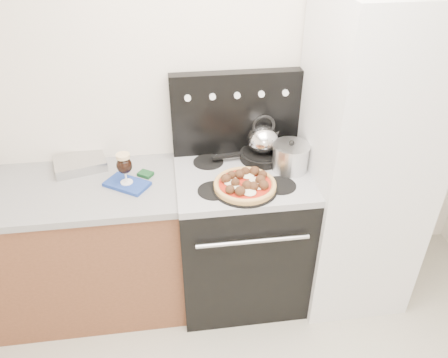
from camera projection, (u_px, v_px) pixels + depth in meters
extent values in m
cube|color=silver|center=(221.00, 97.00, 2.56)|extent=(3.50, 0.01, 2.50)
cube|color=brown|center=(61.00, 253.00, 2.65)|extent=(1.45, 0.60, 0.86)
cube|color=gray|center=(44.00, 192.00, 2.40)|extent=(1.48, 0.63, 0.04)
cube|color=black|center=(241.00, 238.00, 2.75)|extent=(0.76, 0.65, 0.88)
cube|color=#ADADB2|center=(242.00, 176.00, 2.49)|extent=(0.76, 0.65, 0.04)
cube|color=black|center=(236.00, 113.00, 2.57)|extent=(0.76, 0.08, 0.50)
cube|color=silver|center=(362.00, 163.00, 2.52)|extent=(0.64, 0.68, 1.90)
cube|color=silver|center=(80.00, 163.00, 2.56)|extent=(0.33, 0.28, 0.06)
cube|color=navy|center=(127.00, 184.00, 2.41)|extent=(0.27, 0.25, 0.02)
cylinder|color=black|center=(245.00, 188.00, 2.35)|extent=(0.43, 0.43, 0.01)
cylinder|color=black|center=(262.00, 156.00, 2.61)|extent=(0.29, 0.29, 0.05)
cylinder|color=silver|center=(290.00, 158.00, 2.48)|extent=(0.26, 0.26, 0.15)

